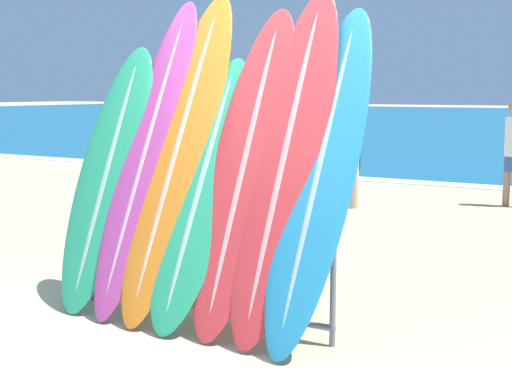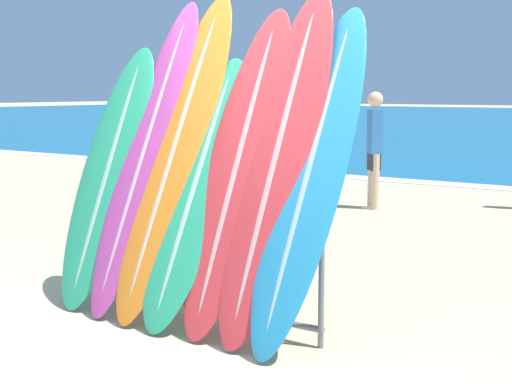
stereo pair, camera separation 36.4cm
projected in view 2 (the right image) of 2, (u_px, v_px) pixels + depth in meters
The scene contains 12 objects.
ground_plane at pixel (178, 333), 4.92m from camera, with size 160.00×160.00×0.00m, color #CCB789.
surfboard_rack at pixel (195, 259), 5.14m from camera, with size 2.11×0.04×0.83m.
surfboard_slot_0 at pixel (109, 174), 5.61m from camera, with size 0.58×0.95×2.02m.
surfboard_slot_1 at pixel (147, 151), 5.48m from camera, with size 0.48×1.23×2.39m.
surfboard_slot_2 at pixel (176, 150), 5.33m from camera, with size 0.55×1.30×2.43m.
surfboard_slot_3 at pixel (196, 189), 5.11m from camera, with size 0.56×1.06×1.92m.
surfboard_slot_4 at pixel (239, 166), 4.97m from camera, with size 0.55×1.14×2.27m.
surfboard_slot_5 at pixel (278, 159), 4.82m from camera, with size 0.55×1.23×2.40m.
surfboard_slot_6 at pixel (311, 172), 4.67m from camera, with size 0.51×1.30×2.26m.
person_near_water at pixel (250, 152), 9.41m from camera, with size 0.26×0.27×1.57m.
person_mid_beach at pixel (235, 170), 7.10m from camera, with size 0.27×0.21×1.60m.
person_far_left at pixel (374, 145), 10.00m from camera, with size 0.27×0.28×1.65m.
Camera 2 is at (3.07, -3.65, 1.66)m, focal length 50.00 mm.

